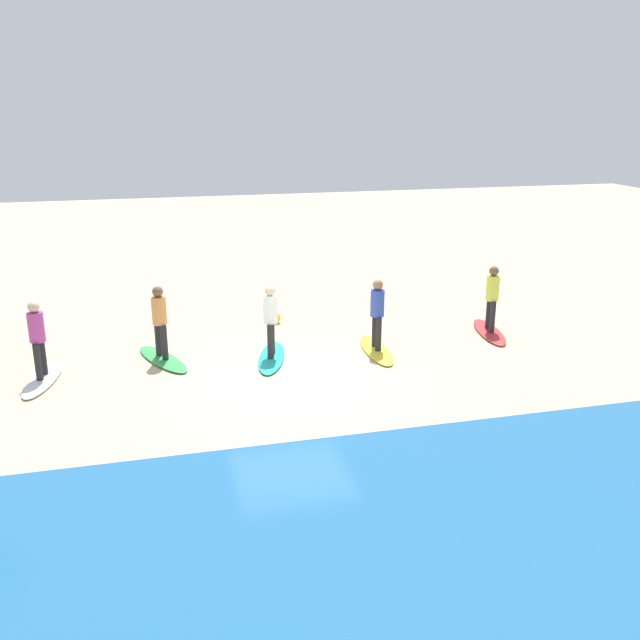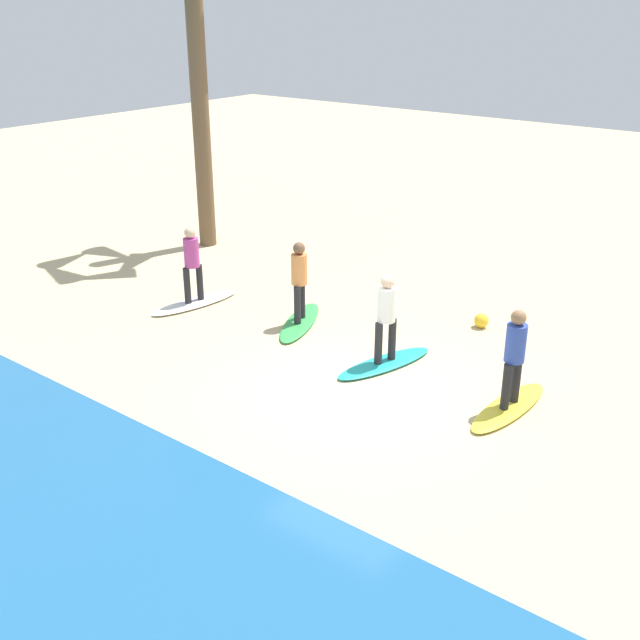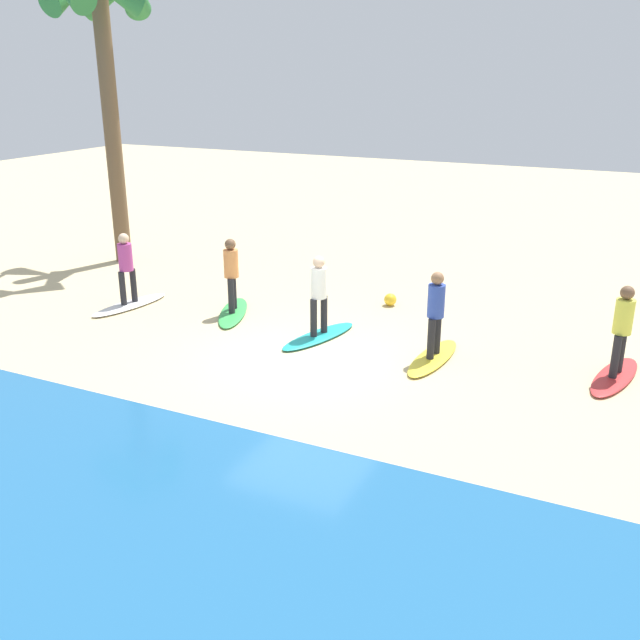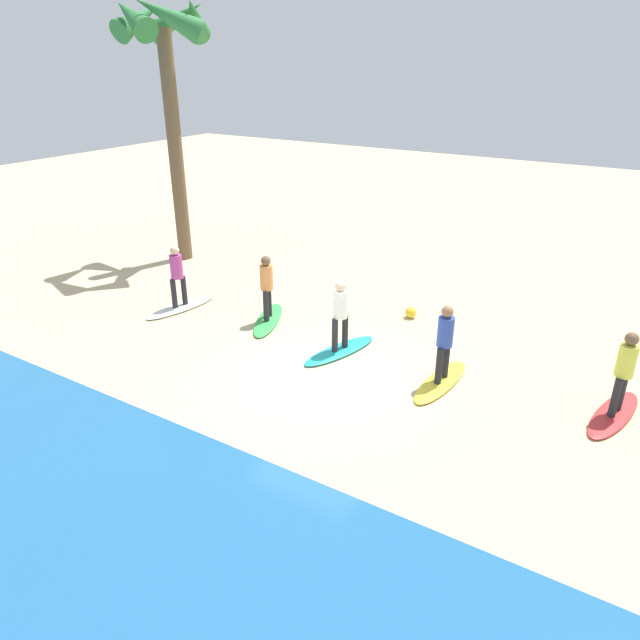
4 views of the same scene
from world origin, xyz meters
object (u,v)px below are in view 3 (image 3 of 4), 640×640
object	(u,v)px
surfboard_red	(615,377)
surfer_yellow	(436,308)
beach_ball	(390,300)
surfboard_yellow	(433,358)
surfboard_green	(233,312)
surfboard_white	(130,305)
palm_tree	(102,25)
surfer_teal	(319,290)
surfer_green	(231,270)
surfer_red	(623,324)
surfboard_teal	(319,336)
surfer_white	(126,263)

from	to	relation	value
surfboard_red	surfer_yellow	distance (m)	3.37
surfer_yellow	beach_ball	world-z (taller)	surfer_yellow
surfboard_yellow	surfboard_green	xyz separation A→B (m)	(4.83, -0.61, 0.00)
surfboard_white	palm_tree	size ratio (longest dim) A/B	0.27
surfboard_green	palm_tree	size ratio (longest dim) A/B	0.27
surfboard_red	beach_ball	bearing A→B (deg)	-101.94
surfer_yellow	surfer_teal	xyz separation A→B (m)	(2.45, -0.10, 0.00)
surfer_green	surfer_red	bearing A→B (deg)	179.66
surfboard_teal	surfer_green	size ratio (longest dim) A/B	1.28
surfer_yellow	surfer_green	bearing A→B (deg)	-7.20
surfboard_green	surfboard_white	bearing A→B (deg)	-100.33
surfer_red	surfboard_yellow	distance (m)	3.37
surfer_red	surfer_yellow	size ratio (longest dim) A/B	1.00
surfer_white	surfboard_white	bearing A→B (deg)	0.00
surfboard_red	surfer_green	bearing A→B (deg)	-79.11
beach_ball	surfboard_teal	bearing A→B (deg)	77.46
surfboard_green	beach_ball	size ratio (longest dim) A/B	7.24
surfboard_green	surfer_green	bearing A→B (deg)	-0.00
surfboard_teal	surfboard_red	bearing A→B (deg)	110.00
surfboard_green	palm_tree	world-z (taller)	palm_tree
surfboard_red	surfer_yellow	size ratio (longest dim) A/B	1.28
surfer_red	surfer_white	world-z (taller)	same
surfer_teal	surfer_red	bearing A→B (deg)	-175.34
beach_ball	surfer_teal	bearing A→B (deg)	77.46
surfboard_red	surfer_red	bearing A→B (deg)	11.23
surfboard_red	surfboard_white	size ratio (longest dim) A/B	1.00
surfboard_red	surfboard_green	distance (m)	8.01
surfboard_white	surfer_red	bearing A→B (deg)	102.67
surfer_teal	surfer_white	distance (m)	4.84
surfboard_white	beach_ball	size ratio (longest dim) A/B	7.24
surfer_white	beach_ball	bearing A→B (deg)	-153.66
surfboard_red	surfboard_yellow	size ratio (longest dim) A/B	1.00
surfboard_red	surfboard_yellow	world-z (taller)	same
surfboard_red	surfer_yellow	world-z (taller)	surfer_yellow
surfboard_teal	surfer_yellow	bearing A→B (deg)	102.92
surfboard_teal	surfer_white	size ratio (longest dim) A/B	1.28
surfer_teal	surfboard_white	size ratio (longest dim) A/B	0.78
surfboard_green	surfer_white	xyz separation A→B (m)	(2.45, 0.57, 0.99)
surfboard_white	surfer_green	bearing A→B (deg)	112.94
surfboard_yellow	beach_ball	world-z (taller)	beach_ball
surfer_yellow	surfboard_red	bearing A→B (deg)	-169.96
surfboard_yellow	surfer_teal	size ratio (longest dim) A/B	1.28
surfer_yellow	surfboard_yellow	bearing A→B (deg)	90.00
surfboard_teal	surfer_teal	xyz separation A→B (m)	(0.00, 0.00, 0.99)
surfboard_teal	palm_tree	distance (m)	10.41
palm_tree	surfboard_white	bearing A→B (deg)	131.85
palm_tree	surfboard_red	bearing A→B (deg)	168.52
surfer_white	beach_ball	distance (m)	6.11
palm_tree	beach_ball	xyz separation A→B (m)	(-8.32, 0.56, -6.11)
surfboard_yellow	surfer_teal	world-z (taller)	surfer_teal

